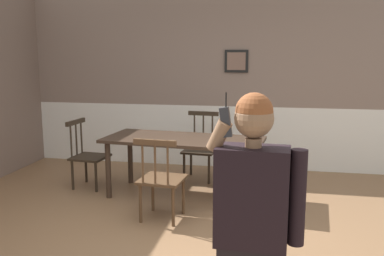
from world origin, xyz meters
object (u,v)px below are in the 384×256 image
(chair_near_window, at_px, (200,148))
(chair_by_doorway, at_px, (88,155))
(person_figure, at_px, (253,219))
(chair_at_table_head, at_px, (161,179))
(dining_table, at_px, (183,145))

(chair_near_window, distance_m, chair_by_doorway, 1.62)
(chair_by_doorway, height_order, person_figure, person_figure)
(chair_at_table_head, distance_m, person_figure, 2.44)
(dining_table, height_order, chair_near_window, chair_near_window)
(chair_at_table_head, relative_size, person_figure, 0.58)
(chair_at_table_head, bearing_deg, chair_near_window, 89.21)
(chair_near_window, relative_size, person_figure, 0.60)
(person_figure, bearing_deg, chair_by_doorway, -49.14)
(dining_table, relative_size, person_figure, 1.27)
(chair_by_doorway, relative_size, chair_at_table_head, 0.99)
(dining_table, relative_size, chair_by_doorway, 2.23)
(chair_at_table_head, bearing_deg, chair_by_doorway, 148.69)
(person_figure, bearing_deg, dining_table, -68.02)
(chair_at_table_head, bearing_deg, dining_table, 89.21)
(chair_near_window, bearing_deg, chair_at_table_head, 89.10)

